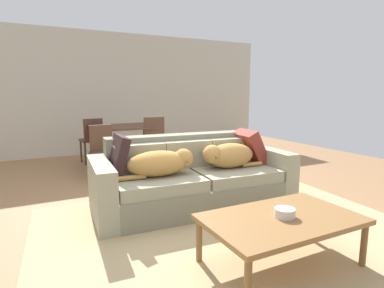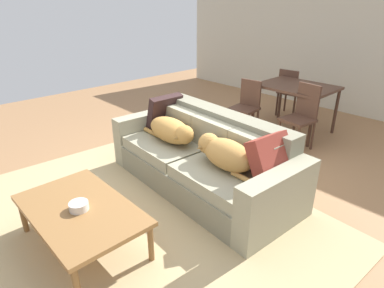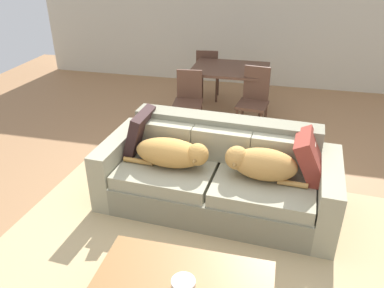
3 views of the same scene
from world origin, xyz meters
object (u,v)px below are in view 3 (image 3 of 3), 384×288
(dog_on_left_cushion, at_px, (173,153))
(dining_chair_near_left, at_px, (188,98))
(dining_table, at_px, (230,73))
(dining_chair_near_right, at_px, (254,98))
(couch, at_px, (218,176))
(bowl_on_coffee_table, at_px, (183,285))
(throw_pillow_by_right_arm, at_px, (311,157))
(throw_pillow_by_left_arm, at_px, (139,132))
(dog_on_right_cushion, at_px, (260,164))
(dining_chair_far_left, at_px, (207,72))

(dog_on_left_cushion, xyz_separation_m, dining_chair_near_left, (-0.28, 1.80, -0.12))
(dining_table, distance_m, dining_chair_near_right, 0.70)
(couch, bearing_deg, bowl_on_coffee_table, -85.15)
(throw_pillow_by_right_arm, height_order, dining_chair_near_left, throw_pillow_by_right_arm)
(throw_pillow_by_left_arm, bearing_deg, throw_pillow_by_right_arm, -3.51)
(dog_on_right_cushion, height_order, dining_table, dining_table)
(dining_chair_near_right, bearing_deg, dining_chair_far_left, 135.65)
(dog_on_right_cushion, bearing_deg, dining_chair_far_left, 113.42)
(dining_chair_near_left, distance_m, dining_chair_near_right, 0.92)
(bowl_on_coffee_table, bearing_deg, dining_chair_near_left, 103.21)
(throw_pillow_by_right_arm, bearing_deg, dining_table, 115.57)
(couch, relative_size, dog_on_left_cushion, 2.72)
(throw_pillow_by_right_arm, distance_m, dining_chair_far_left, 3.31)
(dog_on_left_cushion, distance_m, dining_chair_near_left, 1.82)
(dog_on_right_cushion, bearing_deg, dog_on_left_cushion, -178.18)
(dining_chair_near_right, bearing_deg, dining_table, 136.01)
(dining_chair_far_left, bearing_deg, throw_pillow_by_left_arm, 80.81)
(dining_table, distance_m, dining_chair_far_left, 0.79)
(throw_pillow_by_right_arm, bearing_deg, couch, -179.47)
(dining_chair_near_right, bearing_deg, bowl_on_coffee_table, -85.16)
(dining_chair_near_right, bearing_deg, dog_on_right_cushion, -75.87)
(couch, relative_size, dining_chair_near_left, 2.79)
(dog_on_left_cushion, height_order, dining_chair_far_left, dining_chair_far_left)
(bowl_on_coffee_table, distance_m, dining_chair_far_left, 4.52)
(bowl_on_coffee_table, bearing_deg, dog_on_left_cushion, 108.29)
(dining_chair_far_left, bearing_deg, dog_on_left_cushion, 89.29)
(dog_on_right_cushion, bearing_deg, dining_chair_near_right, 100.07)
(dining_chair_near_left, bearing_deg, throw_pillow_by_right_arm, -52.37)
(couch, distance_m, dining_table, 2.35)
(dining_chair_near_left, relative_size, dining_chair_far_left, 0.97)
(bowl_on_coffee_table, height_order, dining_chair_near_right, dining_chair_near_right)
(dining_table, bearing_deg, bowl_on_coffee_table, -86.13)
(dog_on_right_cushion, relative_size, bowl_on_coffee_table, 4.83)
(couch, xyz_separation_m, dining_chair_near_right, (0.20, 1.78, 0.20))
(dining_table, bearing_deg, dining_chair_far_left, 127.76)
(throw_pillow_by_left_arm, xyz_separation_m, bowl_on_coffee_table, (0.91, -1.66, -0.23))
(throw_pillow_by_left_arm, xyz_separation_m, dining_chair_far_left, (0.18, 2.80, -0.16))
(dog_on_right_cushion, relative_size, dining_chair_near_right, 0.83)
(dog_on_left_cushion, relative_size, dining_chair_near_right, 0.93)
(dog_on_left_cushion, bearing_deg, bowl_on_coffee_table, -68.20)
(dining_table, height_order, dining_chair_far_left, dining_chair_far_left)
(dog_on_right_cushion, relative_size, dining_chair_near_left, 0.91)
(couch, relative_size, dining_chair_far_left, 2.71)
(throw_pillow_by_right_arm, relative_size, dining_chair_near_right, 0.48)
(throw_pillow_by_left_arm, distance_m, dining_chair_near_left, 1.58)
(couch, xyz_separation_m, dog_on_left_cushion, (-0.44, -0.12, 0.27))
(dining_chair_far_left, bearing_deg, couch, 97.81)
(dog_on_left_cushion, bearing_deg, dining_chair_far_left, 98.33)
(dog_on_right_cushion, distance_m, dining_chair_near_left, 2.15)
(dog_on_left_cushion, xyz_separation_m, dining_chair_near_right, (0.63, 1.90, -0.08))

